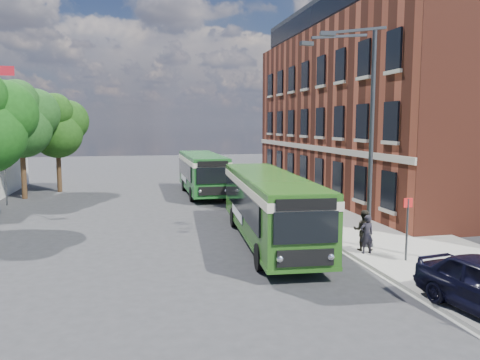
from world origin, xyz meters
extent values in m
plane|color=#2A2A2C|center=(0.00, 0.00, 0.00)|extent=(120.00, 120.00, 0.00)
cube|color=gray|center=(7.00, 8.00, 0.07)|extent=(6.00, 48.00, 0.15)
cube|color=beige|center=(3.95, 8.00, 0.01)|extent=(0.12, 48.00, 0.01)
cube|color=maroon|center=(14.00, 12.00, 6.00)|extent=(12.00, 26.00, 12.00)
cube|color=#BCB39F|center=(7.96, 12.00, 3.60)|extent=(0.12, 26.00, 0.35)
cube|color=#212429|center=(14.00, 12.00, 13.10)|extent=(10.80, 24.80, 2.20)
cube|color=black|center=(8.57, 12.00, 13.10)|extent=(0.08, 24.00, 1.40)
cylinder|color=#383B3D|center=(-12.50, 13.00, 4.50)|extent=(0.10, 0.10, 9.00)
cube|color=red|center=(-12.05, 13.00, 8.60)|extent=(0.90, 0.02, 0.60)
cylinder|color=#383B3D|center=(5.20, -2.00, 0.15)|extent=(0.44, 0.44, 0.30)
cylinder|color=#383B3D|center=(5.20, -2.00, 4.50)|extent=(0.18, 0.18, 9.00)
cube|color=#383B3D|center=(3.96, -2.60, 8.80)|extent=(2.58, 0.46, 0.37)
cube|color=#383B3D|center=(3.96, -1.40, 8.80)|extent=(2.58, 0.46, 0.37)
cube|color=#383B3D|center=(2.73, -3.08, 8.55)|extent=(0.55, 0.22, 0.16)
cube|color=#383B3D|center=(2.73, -0.92, 8.55)|extent=(0.55, 0.22, 0.16)
cylinder|color=#383B3D|center=(5.60, -4.20, 1.25)|extent=(0.08, 0.08, 2.50)
cube|color=red|center=(5.60, -4.20, 2.35)|extent=(0.35, 0.04, 0.35)
cube|color=#255617|center=(1.51, 0.31, 1.77)|extent=(3.44, 12.06, 2.45)
cube|color=#255617|center=(1.51, 0.31, 0.50)|extent=(3.48, 12.10, 0.14)
cube|color=black|center=(0.26, 0.71, 1.90)|extent=(0.88, 10.07, 1.10)
cube|color=black|center=(2.81, 0.51, 1.90)|extent=(0.88, 10.07, 1.10)
cube|color=beige|center=(1.51, 0.31, 2.60)|extent=(3.50, 12.12, 0.32)
cube|color=#255617|center=(1.51, 0.31, 2.96)|extent=(3.33, 11.95, 0.12)
cube|color=black|center=(1.03, -5.65, 1.95)|extent=(2.15, 0.25, 1.05)
cube|color=black|center=(1.03, -5.66, 2.70)|extent=(2.00, 0.24, 0.38)
cube|color=black|center=(1.03, -5.66, 0.95)|extent=(1.90, 0.23, 0.55)
sphere|color=silver|center=(0.19, -5.57, 0.95)|extent=(0.26, 0.26, 0.26)
sphere|color=silver|center=(1.88, -5.71, 0.95)|extent=(0.26, 0.26, 0.26)
cube|color=black|center=(1.98, 6.27, 2.00)|extent=(2.00, 0.24, 0.90)
cube|color=white|center=(0.30, 1.41, 1.15)|extent=(0.29, 3.19, 0.45)
cylinder|color=black|center=(0.01, -3.73, 0.50)|extent=(0.36, 1.02, 1.00)
cylinder|color=black|center=(2.35, -3.92, 0.50)|extent=(0.36, 1.02, 1.00)
cylinder|color=black|center=(0.59, 3.54, 0.50)|extent=(0.36, 1.02, 1.00)
cylinder|color=black|center=(2.93, 3.35, 0.50)|extent=(0.36, 1.02, 1.00)
cube|color=#1F6024|center=(0.60, 15.00, 1.77)|extent=(2.50, 9.86, 2.45)
cube|color=#1F6024|center=(0.60, 15.00, 0.50)|extent=(2.54, 9.90, 0.14)
cube|color=black|center=(-0.68, 15.30, 1.90)|extent=(0.08, 8.06, 1.10)
cube|color=black|center=(1.88, 15.30, 1.90)|extent=(0.08, 8.06, 1.10)
cube|color=#F5EEC9|center=(0.60, 15.00, 2.60)|extent=(2.56, 9.92, 0.32)
cube|color=#1F6024|center=(0.60, 15.00, 2.96)|extent=(2.40, 9.76, 0.12)
cube|color=black|center=(0.60, 10.05, 1.95)|extent=(2.15, 0.08, 1.05)
cube|color=black|center=(0.60, 10.04, 2.70)|extent=(2.00, 0.08, 0.38)
cube|color=black|center=(0.60, 10.04, 0.95)|extent=(1.90, 0.08, 0.55)
sphere|color=silver|center=(-0.25, 10.06, 0.95)|extent=(0.26, 0.26, 0.26)
sphere|color=silver|center=(1.45, 10.06, 0.95)|extent=(0.26, 0.26, 0.26)
cube|color=black|center=(0.60, 19.96, 2.00)|extent=(2.00, 0.08, 0.90)
cube|color=white|center=(-0.69, 16.00, 1.15)|extent=(0.04, 3.20, 0.45)
cylinder|color=black|center=(-0.57, 11.88, 0.50)|extent=(0.28, 1.00, 1.00)
cylinder|color=black|center=(1.77, 11.88, 0.50)|extent=(0.28, 1.00, 1.00)
cylinder|color=black|center=(-0.57, 17.13, 0.50)|extent=(0.28, 1.00, 1.00)
cylinder|color=black|center=(1.77, 17.13, 0.50)|extent=(0.28, 1.00, 1.00)
imported|color=black|center=(4.60, -3.00, 0.92)|extent=(0.58, 0.39, 1.55)
imported|color=black|center=(4.69, -2.54, 0.98)|extent=(1.01, 0.95, 1.66)
sphere|color=#13410F|center=(-10.77, 6.51, 5.80)|extent=(3.41, 3.41, 3.41)
cylinder|color=#372214|center=(-11.99, 15.75, 1.76)|extent=(0.36, 0.36, 3.53)
sphere|color=#194015|center=(-11.99, 15.75, 4.97)|extent=(4.17, 4.17, 4.17)
sphere|color=#194015|center=(-11.19, 16.39, 6.01)|extent=(3.53, 3.53, 3.53)
sphere|color=#194015|center=(-12.71, 15.19, 5.61)|extent=(3.21, 3.21, 3.21)
sphere|color=#194015|center=(-11.99, 14.95, 6.81)|extent=(2.89, 2.89, 2.89)
cylinder|color=#372214|center=(-10.08, 18.76, 1.61)|extent=(0.36, 0.36, 3.23)
sphere|color=#193E0F|center=(-10.08, 18.76, 4.55)|extent=(3.82, 3.82, 3.82)
sphere|color=#193E0F|center=(-9.35, 19.35, 5.50)|extent=(3.23, 3.23, 3.23)
sphere|color=#193E0F|center=(-10.75, 18.24, 5.14)|extent=(2.94, 2.94, 2.94)
sphere|color=#193E0F|center=(-10.08, 18.02, 6.24)|extent=(2.64, 2.64, 2.64)
camera|label=1|loc=(-4.27, -19.56, 5.27)|focal=35.00mm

